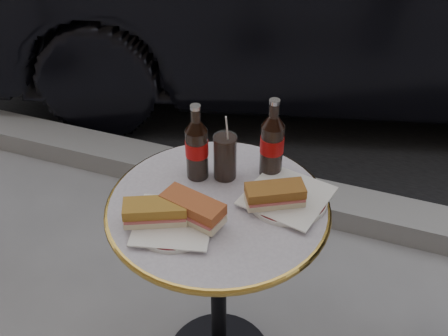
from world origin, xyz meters
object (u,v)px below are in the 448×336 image
(cola_bottle_right, at_px, (272,138))
(cola_glass, at_px, (225,157))
(plate_left, at_px, (174,224))
(cola_bottle_left, at_px, (197,142))
(bistro_table, at_px, (219,292))
(plate_right, at_px, (287,198))

(cola_bottle_right, relative_size, cola_glass, 1.77)
(plate_left, relative_size, cola_bottle_left, 0.88)
(bistro_table, distance_m, cola_bottle_left, 0.51)
(plate_left, bearing_deg, cola_glass, 77.21)
(cola_bottle_left, relative_size, cola_glass, 1.70)
(plate_left, distance_m, cola_glass, 0.26)
(plate_left, distance_m, plate_right, 0.32)
(bistro_table, xyz_separation_m, plate_left, (-0.08, -0.12, 0.37))
(bistro_table, relative_size, plate_right, 3.25)
(bistro_table, relative_size, cola_bottle_left, 3.07)
(plate_left, height_order, cola_bottle_right, cola_bottle_right)
(bistro_table, bearing_deg, cola_glass, 100.77)
(cola_bottle_left, distance_m, cola_glass, 0.09)
(bistro_table, bearing_deg, plate_right, 25.13)
(bistro_table, height_order, cola_bottle_right, cola_bottle_right)
(bistro_table, bearing_deg, cola_bottle_left, 135.30)
(plate_left, bearing_deg, cola_bottle_right, 60.01)
(cola_bottle_left, bearing_deg, cola_bottle_right, 23.37)
(bistro_table, height_order, plate_left, plate_left)
(plate_right, bearing_deg, cola_glass, 168.40)
(plate_left, bearing_deg, bistro_table, 56.97)
(cola_bottle_right, distance_m, cola_glass, 0.14)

